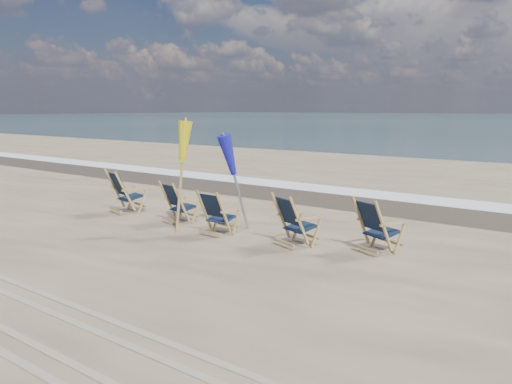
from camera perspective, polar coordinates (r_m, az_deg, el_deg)
surf_foam at (r=15.47m, az=13.54°, el=-0.25°), size 200.00×1.40×0.01m
wet_sand_strip at (r=14.12m, az=11.15°, el=-1.09°), size 200.00×2.60×0.00m
tire_tracks at (r=7.08m, az=-25.46°, el=-12.66°), size 80.00×1.30×0.01m
beach_chair_0 at (r=12.39m, az=-14.74°, el=-0.13°), size 0.89×0.95×1.10m
beach_chair_1 at (r=11.07m, az=-8.58°, el=-1.39°), size 0.75×0.81×0.97m
beach_chair_2 at (r=9.95m, az=-3.74°, el=-2.60°), size 0.62×0.70×0.95m
beach_chair_3 at (r=9.09m, az=4.95°, el=-3.58°), size 0.87×0.91×1.02m
beach_chair_4 at (r=8.92m, az=14.34°, el=-4.09°), size 0.89×0.93×1.02m
umbrella_yellow at (r=10.39m, az=-8.71°, el=5.04°), size 0.30×0.30×2.30m
umbrella_blue at (r=10.36m, az=-2.17°, el=4.03°), size 0.30×0.30×2.09m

